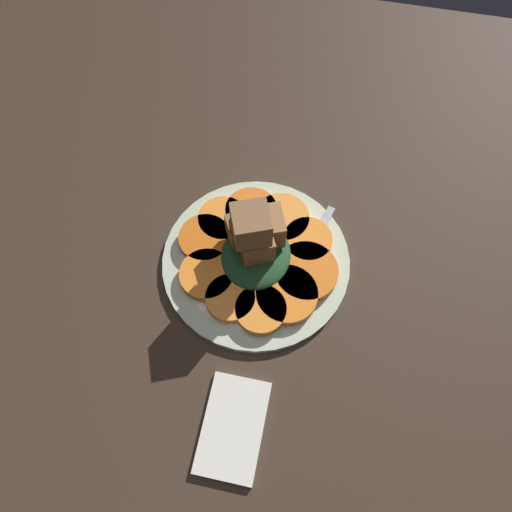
# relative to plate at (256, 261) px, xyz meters

# --- Properties ---
(table_slab) EXTENTS (1.20, 1.20, 0.02)m
(table_slab) POSITION_rel_plate_xyz_m (0.00, 0.00, -0.02)
(table_slab) COLOR #38281E
(table_slab) RESTS_ON ground
(plate) EXTENTS (0.27, 0.27, 0.01)m
(plate) POSITION_rel_plate_xyz_m (0.00, 0.00, 0.00)
(plate) COLOR beige
(plate) RESTS_ON table_slab
(carrot_slice_0) EXTENTS (0.08, 0.08, 0.01)m
(carrot_slice_0) POSITION_rel_plate_xyz_m (-0.05, -0.05, 0.01)
(carrot_slice_0) COLOR orange
(carrot_slice_0) RESTS_ON plate
(carrot_slice_1) EXTENTS (0.09, 0.09, 0.01)m
(carrot_slice_1) POSITION_rel_plate_xyz_m (-0.01, -0.07, 0.01)
(carrot_slice_1) COLOR orange
(carrot_slice_1) RESTS_ON plate
(carrot_slice_2) EXTENTS (0.07, 0.07, 0.01)m
(carrot_slice_2) POSITION_rel_plate_xyz_m (0.04, -0.07, 0.01)
(carrot_slice_2) COLOR orange
(carrot_slice_2) RESTS_ON plate
(carrot_slice_3) EXTENTS (0.08, 0.08, 0.01)m
(carrot_slice_3) POSITION_rel_plate_xyz_m (0.07, -0.02, 0.01)
(carrot_slice_3) COLOR orange
(carrot_slice_3) RESTS_ON plate
(carrot_slice_4) EXTENTS (0.08, 0.08, 0.01)m
(carrot_slice_4) POSITION_rel_plate_xyz_m (0.07, 0.02, 0.01)
(carrot_slice_4) COLOR orange
(carrot_slice_4) RESTS_ON plate
(carrot_slice_5) EXTENTS (0.07, 0.07, 0.01)m
(carrot_slice_5) POSITION_rel_plate_xyz_m (0.05, 0.06, 0.01)
(carrot_slice_5) COLOR orange
(carrot_slice_5) RESTS_ON plate
(carrot_slice_6) EXTENTS (0.08, 0.08, 0.01)m
(carrot_slice_6) POSITION_rel_plate_xyz_m (0.01, 0.08, 0.01)
(carrot_slice_6) COLOR orange
(carrot_slice_6) RESTS_ON plate
(carrot_slice_7) EXTENTS (0.08, 0.08, 0.01)m
(carrot_slice_7) POSITION_rel_plate_xyz_m (-0.04, 0.06, 0.01)
(carrot_slice_7) COLOR orange
(carrot_slice_7) RESTS_ON plate
(carrot_slice_8) EXTENTS (0.07, 0.07, 0.01)m
(carrot_slice_8) POSITION_rel_plate_xyz_m (-0.07, 0.02, 0.01)
(carrot_slice_8) COLOR orange
(carrot_slice_8) RESTS_ON plate
(carrot_slice_9) EXTENTS (0.07, 0.07, 0.01)m
(carrot_slice_9) POSITION_rel_plate_xyz_m (-0.08, -0.02, 0.01)
(carrot_slice_9) COLOR orange
(carrot_slice_9) RESTS_ON plate
(center_pile) EXTENTS (0.11, 0.10, 0.12)m
(center_pile) POSITION_rel_plate_xyz_m (0.01, 0.00, 0.05)
(center_pile) COLOR #1E4723
(center_pile) RESTS_ON plate
(fork) EXTENTS (0.19, 0.07, 0.00)m
(fork) POSITION_rel_plate_xyz_m (0.01, -0.07, 0.01)
(fork) COLOR #B2B2B7
(fork) RESTS_ON plate
(napkin) EXTENTS (0.12, 0.07, 0.01)m
(napkin) POSITION_rel_plate_xyz_m (-0.23, -0.02, -0.00)
(napkin) COLOR silver
(napkin) RESTS_ON table_slab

